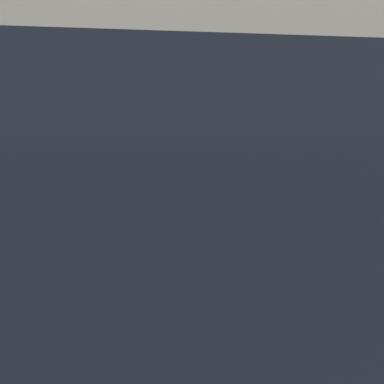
# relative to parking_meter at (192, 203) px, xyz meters

# --- Properties ---
(sidewalk) EXTENTS (24.00, 2.80, 0.14)m
(sidewalk) POSITION_rel_parking_meter_xyz_m (0.39, 1.04, -1.13)
(sidewalk) COLOR #9E9B96
(sidewalk) RESTS_ON ground_plane
(building_facade) EXTENTS (24.00, 0.30, 5.91)m
(building_facade) POSITION_rel_parking_meter_xyz_m (0.39, 3.95, 1.76)
(building_facade) COLOR beige
(building_facade) RESTS_ON ground_plane
(parking_meter) EXTENTS (0.22, 0.15, 1.58)m
(parking_meter) POSITION_rel_parking_meter_xyz_m (0.00, 0.00, 0.00)
(parking_meter) COLOR slate
(parking_meter) RESTS_ON sidewalk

